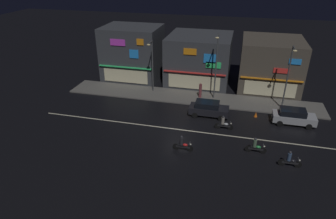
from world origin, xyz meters
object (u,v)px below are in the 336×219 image
object	(u,v)px
parked_car_near_kerb	(209,108)
streetlamp_mid	(216,62)
motorcycle_opposite_lane	(182,144)
parked_car_trailing	(294,116)
pedestrian_on_sidewalk	(200,90)
motorcycle_trailing_far	(290,160)
motorcycle_lead	(256,146)
streetlamp_west	(152,62)
motorcycle_following	(224,124)
streetlamp_east	(289,73)
traffic_cone	(256,114)

from	to	relation	value
parked_car_near_kerb	streetlamp_mid	bearing A→B (deg)	-91.54
motorcycle_opposite_lane	parked_car_trailing	bearing A→B (deg)	-145.74
pedestrian_on_sidewalk	motorcycle_trailing_far	distance (m)	15.05
motorcycle_lead	motorcycle_trailing_far	xyz separation A→B (m)	(2.74, -1.40, 0.00)
streetlamp_west	motorcycle_lead	xyz separation A→B (m)	(12.82, -10.81, -3.45)
streetlamp_mid	motorcycle_following	world-z (taller)	streetlamp_mid
parked_car_near_kerb	streetlamp_east	bearing A→B (deg)	-156.81
streetlamp_mid	streetlamp_east	size ratio (longest dim) A/B	1.09
streetlamp_mid	motorcycle_following	xyz separation A→B (m)	(1.75, -7.04, -4.15)
streetlamp_east	parked_car_trailing	world-z (taller)	streetlamp_east
streetlamp_west	motorcycle_trailing_far	world-z (taller)	streetlamp_west
streetlamp_east	motorcycle_opposite_lane	distance (m)	14.90
motorcycle_lead	traffic_cone	bearing A→B (deg)	-86.72
pedestrian_on_sidewalk	motorcycle_following	size ratio (longest dim) A/B	1.03
motorcycle_trailing_far	streetlamp_west	bearing A→B (deg)	-45.89
streetlamp_west	streetlamp_east	xyz separation A→B (m)	(15.96, -1.27, 0.36)
parked_car_near_kerb	motorcycle_trailing_far	world-z (taller)	parked_car_near_kerb
parked_car_trailing	motorcycle_opposite_lane	bearing A→B (deg)	36.44
streetlamp_west	parked_car_trailing	world-z (taller)	streetlamp_west
parked_car_near_kerb	motorcycle_opposite_lane	distance (m)	7.46
parked_car_trailing	motorcycle_following	size ratio (longest dim) A/B	2.26
motorcycle_trailing_far	pedestrian_on_sidewalk	bearing A→B (deg)	-59.78
motorcycle_opposite_lane	motorcycle_lead	bearing A→B (deg)	-171.22
streetlamp_west	parked_car_trailing	bearing A→B (deg)	-14.80
parked_car_near_kerb	traffic_cone	distance (m)	5.27
motorcycle_lead	parked_car_trailing	bearing A→B (deg)	-116.79
streetlamp_mid	motorcycle_opposite_lane	distance (m)	12.56
parked_car_trailing	motorcycle_lead	world-z (taller)	parked_car_trailing
parked_car_near_kerb	motorcycle_trailing_far	xyz separation A→B (m)	(7.69, -7.48, -0.24)
pedestrian_on_sidewalk	parked_car_near_kerb	xyz separation A→B (m)	(1.56, -4.38, -0.18)
motorcycle_following	pedestrian_on_sidewalk	bearing A→B (deg)	124.23
streetlamp_mid	motorcycle_lead	world-z (taller)	streetlamp_mid
streetlamp_west	traffic_cone	size ratio (longest dim) A/B	12.04
streetlamp_mid	motorcycle_trailing_far	bearing A→B (deg)	-57.57
motorcycle_opposite_lane	traffic_cone	world-z (taller)	motorcycle_opposite_lane
streetlamp_east	traffic_cone	distance (m)	5.69
parked_car_near_kerb	motorcycle_opposite_lane	xyz separation A→B (m)	(-1.45, -7.32, -0.24)
motorcycle_following	motorcycle_opposite_lane	size ratio (longest dim) A/B	1.00
motorcycle_lead	motorcycle_opposite_lane	distance (m)	6.52
streetlamp_mid	motorcycle_opposite_lane	world-z (taller)	streetlamp_mid
streetlamp_west	motorcycle_following	xyz separation A→B (m)	(9.73, -7.34, -3.45)
parked_car_near_kerb	motorcycle_trailing_far	bearing A→B (deg)	135.81
streetlamp_west	motorcycle_opposite_lane	xyz separation A→B (m)	(6.42, -12.05, -3.45)
motorcycle_trailing_far	traffic_cone	distance (m)	8.83
parked_car_near_kerb	motorcycle_following	size ratio (longest dim) A/B	2.26
motorcycle_following	parked_car_near_kerb	bearing A→B (deg)	133.72
streetlamp_east	motorcycle_opposite_lane	size ratio (longest dim) A/B	3.85
streetlamp_east	motorcycle_following	size ratio (longest dim) A/B	3.85
motorcycle_lead	motorcycle_following	xyz separation A→B (m)	(-3.09, 3.47, 0.00)
motorcycle_following	motorcycle_opposite_lane	bearing A→B (deg)	-117.02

